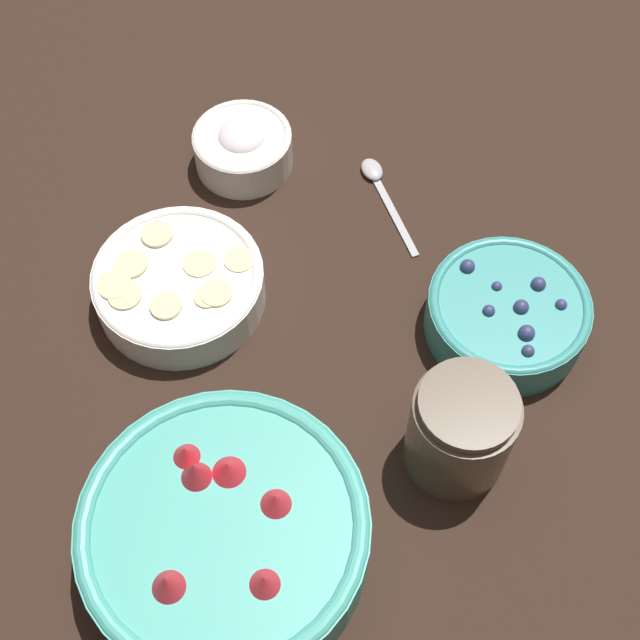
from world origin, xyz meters
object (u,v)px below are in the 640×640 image
object	(u,v)px
bowl_cream	(243,146)
jar_chocolate	(460,432)
bowl_bananas	(179,283)
bowl_strawberries	(225,532)
bowl_blueberries	(507,312)

from	to	relation	value
bowl_cream	jar_chocolate	size ratio (longest dim) A/B	1.00
bowl_bananas	bowl_cream	world-z (taller)	bowl_cream
bowl_bananas	bowl_cream	size ratio (longest dim) A/B	1.57
bowl_strawberries	bowl_cream	size ratio (longest dim) A/B	2.24
bowl_bananas	jar_chocolate	world-z (taller)	jar_chocolate
bowl_blueberries	jar_chocolate	bearing A→B (deg)	122.53
bowl_strawberries	bowl_bananas	xyz separation A→B (m)	(0.25, -0.09, -0.01)
bowl_cream	bowl_bananas	bearing A→B (deg)	129.28
bowl_strawberries	bowl_blueberries	distance (m)	0.34
bowl_strawberries	bowl_cream	xyz separation A→B (m)	(0.36, -0.24, -0.01)
bowl_blueberries	jar_chocolate	world-z (taller)	jar_chocolate
bowl_strawberries	bowl_bananas	distance (m)	0.26
bowl_strawberries	jar_chocolate	size ratio (longest dim) A/B	2.25
bowl_cream	jar_chocolate	xyz separation A→B (m)	(-0.40, 0.02, 0.02)
bowl_strawberries	jar_chocolate	xyz separation A→B (m)	(-0.04, -0.21, 0.01)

